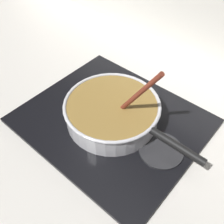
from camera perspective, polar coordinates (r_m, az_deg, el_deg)
ground at (r=0.82m, az=-15.30°, el=-10.42°), size 2.40×1.60×0.04m
hob_plate at (r=0.86m, az=0.00°, el=-1.85°), size 0.56×0.48×0.01m
burner_ring at (r=0.85m, az=0.00°, el=-1.40°), size 0.20×0.20×0.01m
spare_burner at (r=0.79m, az=10.65°, el=-8.21°), size 0.13×0.13×0.01m
cooking_pan at (r=0.83m, az=0.10°, el=0.18°), size 0.47×0.30×0.25m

